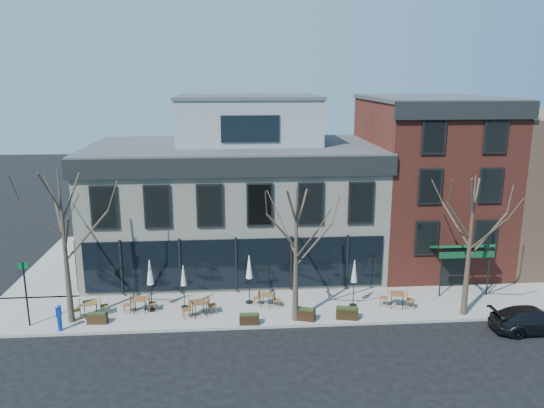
{
  "coord_description": "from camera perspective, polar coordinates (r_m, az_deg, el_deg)",
  "views": [
    {
      "loc": [
        -0.16,
        -29.03,
        12.43
      ],
      "look_at": [
        2.25,
        2.0,
        4.93
      ],
      "focal_mm": 35.0,
      "sensor_mm": 36.0,
      "label": 1
    }
  ],
  "objects": [
    {
      "name": "planter_3",
      "position": [
        28.37,
        8.07,
        -11.53
      ],
      "size": [
        1.21,
        0.68,
        0.64
      ],
      "color": "black",
      "rests_on": "sidewalk_front"
    },
    {
      "name": "cafe_set_3",
      "position": [
        29.49,
        -0.59,
        -10.14
      ],
      "size": [
        1.62,
        0.9,
        0.84
      ],
      "color": "brown",
      "rests_on": "sidewalk_front"
    },
    {
      "name": "umbrella_1",
      "position": [
        29.22,
        -9.51,
        -7.83
      ],
      "size": [
        0.39,
        0.39,
        2.44
      ],
      "color": "black",
      "rests_on": "sidewalk_front"
    },
    {
      "name": "sign_pole",
      "position": [
        29.42,
        -24.97,
        -8.38
      ],
      "size": [
        0.5,
        0.1,
        3.4
      ],
      "color": "black",
      "rests_on": "sidewalk_front"
    },
    {
      "name": "ground",
      "position": [
        31.58,
        -3.85,
        -9.66
      ],
      "size": [
        120.0,
        120.0,
        0.0
      ],
      "primitive_type": "plane",
      "color": "black",
      "rests_on": "ground"
    },
    {
      "name": "umbrella_0",
      "position": [
        29.07,
        -12.98,
        -7.45
      ],
      "size": [
        0.46,
        0.46,
        2.88
      ],
      "color": "black",
      "rests_on": "sidewalk_front"
    },
    {
      "name": "tree_right",
      "position": [
        29.15,
        20.51,
        -4.1
      ],
      "size": [
        3.72,
        3.77,
        7.48
      ],
      "color": "#382B21",
      "rests_on": "sidewalk_front"
    },
    {
      "name": "red_brick_building",
      "position": [
        37.09,
        16.44,
        2.44
      ],
      "size": [
        8.2,
        11.78,
        11.18
      ],
      "color": "maroon",
      "rests_on": "ground"
    },
    {
      "name": "sidewalk_front",
      "position": [
        29.77,
        2.58,
        -10.98
      ],
      "size": [
        33.5,
        4.7,
        0.15
      ],
      "primitive_type": "cube",
      "color": "gray",
      "rests_on": "ground"
    },
    {
      "name": "planter_1",
      "position": [
        27.58,
        -2.46,
        -12.25
      ],
      "size": [
        1.02,
        0.44,
        0.56
      ],
      "color": "black",
      "rests_on": "sidewalk_front"
    },
    {
      "name": "sidewalk_side",
      "position": [
        38.76,
        -20.93,
        -5.97
      ],
      "size": [
        4.5,
        12.0,
        0.15
      ],
      "primitive_type": "cube",
      "color": "gray",
      "rests_on": "ground"
    },
    {
      "name": "cafe_set_1",
      "position": [
        29.63,
        -14.02,
        -10.34
      ],
      "size": [
        1.8,
        0.75,
        0.94
      ],
      "color": "brown",
      "rests_on": "sidewalk_front"
    },
    {
      "name": "call_box",
      "position": [
        28.7,
        -21.93,
        -11.19
      ],
      "size": [
        0.28,
        0.28,
        1.4
      ],
      "color": "#0D38B1",
      "rests_on": "sidewalk_front"
    },
    {
      "name": "parked_sedan",
      "position": [
        30.02,
        26.31,
        -11.1
      ],
      "size": [
        4.32,
        1.82,
        1.24
      ],
      "primitive_type": "imported",
      "rotation": [
        0.0,
        0.0,
        1.59
      ],
      "color": "black",
      "rests_on": "ground"
    },
    {
      "name": "umbrella_4",
      "position": [
        29.32,
        8.83,
        -7.42
      ],
      "size": [
        0.42,
        0.42,
        2.65
      ],
      "color": "black",
      "rests_on": "sidewalk_front"
    },
    {
      "name": "tree_corner",
      "position": [
        28.34,
        -21.38,
        -4.19
      ],
      "size": [
        3.93,
        3.98,
        7.92
      ],
      "color": "#382B21",
      "rests_on": "sidewalk_front"
    },
    {
      "name": "umbrella_2",
      "position": [
        29.34,
        -2.47,
        -7.05
      ],
      "size": [
        0.44,
        0.44,
        2.78
      ],
      "color": "black",
      "rests_on": "sidewalk_front"
    },
    {
      "name": "cafe_set_5",
      "position": [
        30.09,
        13.31,
        -9.85
      ],
      "size": [
        1.95,
        1.03,
        1.0
      ],
      "color": "brown",
      "rests_on": "sidewalk_front"
    },
    {
      "name": "planter_2",
      "position": [
        28.05,
        3.49,
        -11.73
      ],
      "size": [
        1.22,
        0.8,
        0.63
      ],
      "color": "black",
      "rests_on": "sidewalk_front"
    },
    {
      "name": "cafe_set_0",
      "position": [
        29.83,
        -18.94,
        -10.48
      ],
      "size": [
        1.92,
        0.98,
        0.98
      ],
      "color": "brown",
      "rests_on": "sidewalk_front"
    },
    {
      "name": "cafe_set_2",
      "position": [
        28.59,
        -7.82,
        -10.9
      ],
      "size": [
        1.91,
        1.01,
        0.98
      ],
      "color": "brown",
      "rests_on": "sidewalk_front"
    },
    {
      "name": "tree_mid",
      "position": [
        26.75,
        2.61,
        -5.3
      ],
      "size": [
        3.5,
        3.55,
        7.04
      ],
      "color": "#382B21",
      "rests_on": "sidewalk_front"
    },
    {
      "name": "planter_0",
      "position": [
        29.05,
        -18.27,
        -11.57
      ],
      "size": [
        1.02,
        0.45,
        0.56
      ],
      "color": "#312010",
      "rests_on": "sidewalk_front"
    },
    {
      "name": "corner_building",
      "position": [
        34.96,
        -3.95,
        0.78
      ],
      "size": [
        18.39,
        10.39,
        11.1
      ],
      "color": "beige",
      "rests_on": "ground"
    }
  ]
}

